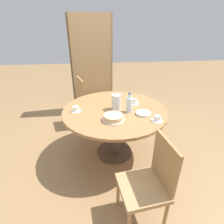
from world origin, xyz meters
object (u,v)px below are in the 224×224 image
(coffee_pot, at_px, (116,102))
(cup_b, at_px, (157,119))
(cake_main, at_px, (113,118))
(cup_c, at_px, (76,109))
(water_bottle, at_px, (129,104))
(bookshelf, at_px, (92,67))
(chair_b, at_px, (149,182))
(cup_a, at_px, (134,102))
(chair_a, at_px, (88,100))

(coffee_pot, distance_m, cup_b, 0.59)
(cake_main, xyz_separation_m, cup_c, (-0.48, 0.29, -0.00))
(water_bottle, bearing_deg, coffee_pot, 147.20)
(water_bottle, bearing_deg, bookshelf, 105.59)
(bookshelf, height_order, water_bottle, bookshelf)
(chair_b, distance_m, cup_c, 1.29)
(water_bottle, distance_m, cake_main, 0.31)
(cup_a, bearing_deg, water_bottle, -117.18)
(chair_b, bearing_deg, cup_b, 150.37)
(chair_b, relative_size, coffee_pot, 3.72)
(water_bottle, distance_m, cup_a, 0.30)
(bookshelf, xyz_separation_m, cup_c, (-0.23, -1.60, -0.21))
(cup_a, bearing_deg, chair_a, 130.34)
(chair_b, relative_size, cup_c, 6.69)
(chair_b, height_order, coffee_pot, coffee_pot)
(chair_a, relative_size, water_bottle, 3.45)
(cake_main, bearing_deg, cup_b, -8.95)
(coffee_pot, xyz_separation_m, cup_b, (0.45, -0.38, -0.08))
(cup_c, bearing_deg, water_bottle, -7.71)
(chair_b, bearing_deg, coffee_pot, -177.52)
(bookshelf, distance_m, cup_b, 2.13)
(cake_main, height_order, cup_a, cup_a)
(water_bottle, xyz_separation_m, cup_b, (0.29, -0.28, -0.08))
(coffee_pot, xyz_separation_m, cake_main, (-0.07, -0.30, -0.08))
(chair_a, bearing_deg, cup_b, -165.89)
(chair_a, xyz_separation_m, cake_main, (0.34, -1.29, 0.30))
(cup_c, bearing_deg, chair_a, 82.21)
(cup_c, bearing_deg, chair_b, -54.82)
(water_bottle, relative_size, cake_main, 1.01)
(water_bottle, bearing_deg, cup_b, -43.79)
(bookshelf, bearing_deg, cake_main, 97.29)
(bookshelf, height_order, cake_main, bookshelf)
(bookshelf, relative_size, cup_a, 14.28)
(chair_b, distance_m, bookshelf, 2.72)
(chair_b, distance_m, cake_main, 0.83)
(cup_b, bearing_deg, cake_main, 171.05)
(chair_b, distance_m, cup_a, 1.24)
(coffee_pot, bearing_deg, chair_a, 112.71)
(chair_a, bearing_deg, water_bottle, -170.42)
(bookshelf, xyz_separation_m, cup_b, (0.76, -1.97, -0.21))
(chair_a, distance_m, cup_a, 1.13)
(cup_a, bearing_deg, cup_c, -168.93)
(chair_a, relative_size, cup_b, 6.69)
(water_bottle, distance_m, cup_c, 0.72)
(cup_a, xyz_separation_m, cup_b, (0.16, -0.54, 0.00))
(cake_main, distance_m, cup_a, 0.58)
(bookshelf, relative_size, cake_main, 7.47)
(cup_a, distance_m, cup_b, 0.56)
(coffee_pot, xyz_separation_m, cup_a, (0.29, 0.16, -0.08))
(cake_main, xyz_separation_m, cup_b, (0.52, -0.08, -0.00))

